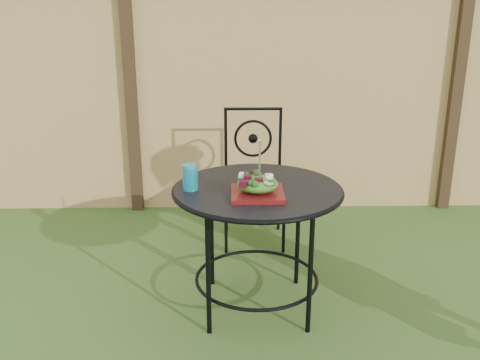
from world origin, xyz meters
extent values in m
cube|color=#E9BA73|center=(0.00, 2.20, 0.90)|extent=(8.00, 0.05, 1.80)
cube|color=black|center=(-1.30, 2.15, 0.95)|extent=(0.09, 0.09, 1.90)
cube|color=black|center=(1.30, 2.15, 0.95)|extent=(0.09, 0.09, 1.90)
cylinder|color=black|center=(-0.37, 0.60, 0.71)|extent=(0.90, 0.90, 0.02)
torus|color=black|center=(-0.37, 0.60, 0.71)|extent=(0.92, 0.92, 0.02)
torus|color=black|center=(-0.37, 0.60, 0.18)|extent=(0.70, 0.70, 0.02)
cylinder|color=black|center=(-0.11, 0.86, 0.35)|extent=(0.03, 0.03, 0.71)
cylinder|color=black|center=(-0.63, 0.86, 0.35)|extent=(0.03, 0.03, 0.71)
cylinder|color=black|center=(-0.63, 0.33, 0.35)|extent=(0.03, 0.03, 0.71)
cylinder|color=black|center=(-0.11, 0.33, 0.35)|extent=(0.03, 0.03, 0.71)
cube|color=black|center=(-0.35, 1.49, 0.45)|extent=(0.46, 0.46, 0.03)
cylinder|color=black|center=(-0.35, 1.70, 0.94)|extent=(0.42, 0.02, 0.02)
torus|color=black|center=(-0.35, 1.70, 0.72)|extent=(0.28, 0.02, 0.28)
cylinder|color=black|center=(-0.55, 1.29, 0.22)|extent=(0.02, 0.02, 0.44)
cylinder|color=black|center=(-0.15, 1.29, 0.22)|extent=(0.02, 0.02, 0.44)
cylinder|color=black|center=(-0.55, 1.69, 0.22)|extent=(0.02, 0.02, 0.44)
cylinder|color=black|center=(-0.15, 1.69, 0.22)|extent=(0.02, 0.02, 0.44)
cylinder|color=black|center=(-0.55, 1.70, 0.70)|extent=(0.02, 0.02, 0.50)
cylinder|color=black|center=(-0.15, 1.70, 0.70)|extent=(0.02, 0.02, 0.50)
cube|color=#50110B|center=(-0.38, 0.47, 0.74)|extent=(0.27, 0.27, 0.02)
ellipsoid|color=#235614|center=(-0.38, 0.47, 0.79)|extent=(0.21, 0.21, 0.08)
cylinder|color=silver|center=(-0.37, 0.47, 0.92)|extent=(0.01, 0.01, 0.18)
cylinder|color=#0D7D97|center=(-0.73, 0.57, 0.79)|extent=(0.08, 0.08, 0.14)
camera|label=1|loc=(-0.51, -2.11, 1.66)|focal=40.00mm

